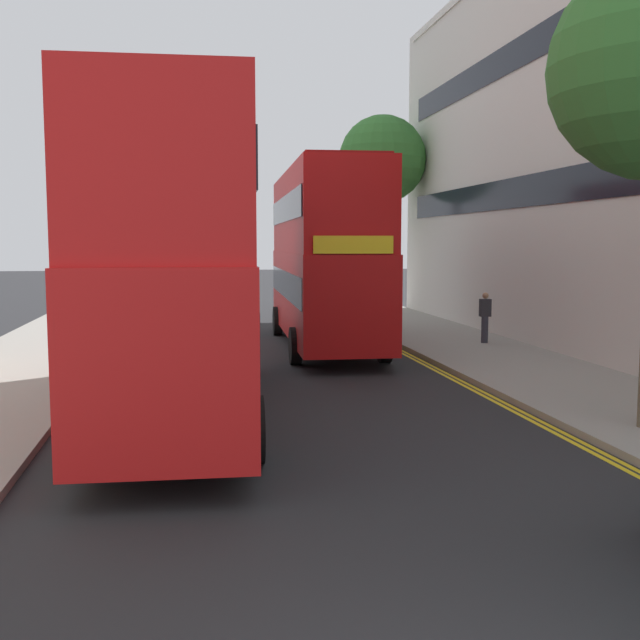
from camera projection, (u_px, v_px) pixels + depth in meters
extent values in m
cube|color=gray|center=(500.00, 359.00, 21.11)|extent=(4.00, 80.00, 0.14)
cube|color=gray|center=(13.00, 373.00, 18.92)|extent=(4.00, 80.00, 0.14)
cube|color=yellow|center=(453.00, 376.00, 18.80)|extent=(0.10, 56.00, 0.01)
cube|color=yellow|center=(447.00, 377.00, 18.77)|extent=(0.10, 56.00, 0.01)
cube|color=red|center=(180.00, 326.00, 14.38)|extent=(2.92, 10.89, 2.60)
cube|color=red|center=(178.00, 192.00, 14.12)|extent=(2.86, 10.67, 2.50)
cube|color=black|center=(180.00, 311.00, 14.35)|extent=(2.93, 10.46, 0.84)
cube|color=black|center=(178.00, 187.00, 14.11)|extent=(2.91, 10.24, 0.80)
cube|color=yellow|center=(190.00, 245.00, 19.52)|extent=(2.00, 0.14, 0.44)
cube|color=maroon|center=(176.00, 121.00, 13.98)|extent=(2.63, 9.80, 0.10)
cylinder|color=black|center=(135.00, 363.00, 17.64)|extent=(0.34, 1.05, 1.04)
cylinder|color=black|center=(242.00, 361.00, 17.97)|extent=(0.34, 1.05, 1.04)
cylinder|color=black|center=(84.00, 435.00, 11.04)|extent=(0.34, 1.05, 1.04)
cylinder|color=black|center=(254.00, 430.00, 11.36)|extent=(0.34, 1.05, 1.04)
cube|color=#B20F0F|center=(324.00, 293.00, 23.95)|extent=(2.94, 10.89, 2.60)
cube|color=#B20F0F|center=(324.00, 212.00, 23.68)|extent=(2.88, 10.68, 2.50)
cube|color=black|center=(324.00, 284.00, 23.91)|extent=(2.95, 10.46, 0.84)
cube|color=black|center=(324.00, 209.00, 23.67)|extent=(2.93, 10.25, 0.80)
cube|color=yellow|center=(353.00, 245.00, 18.48)|extent=(2.00, 0.14, 0.44)
cube|color=maroon|center=(324.00, 171.00, 23.55)|extent=(2.65, 9.80, 0.10)
cylinder|color=black|center=(384.00, 344.00, 20.93)|extent=(0.34, 1.05, 1.04)
cylinder|color=black|center=(295.00, 346.00, 20.61)|extent=(0.34, 1.05, 1.04)
cylinder|color=black|center=(346.00, 320.00, 27.53)|extent=(0.34, 1.05, 1.04)
cylinder|color=black|center=(278.00, 321.00, 27.21)|extent=(0.34, 1.05, 1.04)
cylinder|color=#2D2D38|center=(485.00, 330.00, 24.07)|extent=(0.22, 0.22, 0.85)
cube|color=#26262B|center=(485.00, 308.00, 24.00)|extent=(0.34, 0.22, 0.56)
sphere|color=#9E7051|center=(485.00, 296.00, 23.96)|extent=(0.20, 0.20, 0.20)
cylinder|color=#6B6047|center=(382.00, 249.00, 34.61)|extent=(0.32, 0.32, 5.80)
cylinder|color=#6B6047|center=(393.00, 177.00, 34.53)|extent=(0.46, 1.19, 0.89)
cylinder|color=#6B6047|center=(382.00, 179.00, 34.74)|extent=(1.00, 0.37, 0.75)
cylinder|color=#6B6047|center=(367.00, 175.00, 34.32)|extent=(0.47, 1.42, 1.05)
cylinder|color=#6B6047|center=(387.00, 174.00, 33.61)|extent=(1.39, 0.20, 1.02)
sphere|color=#33702D|center=(382.00, 159.00, 34.19)|extent=(3.97, 3.97, 3.97)
cylinder|color=#6B6047|center=(630.00, 110.00, 12.42)|extent=(0.16, 1.21, 0.90)
cube|color=black|center=(541.00, 40.00, 22.58)|extent=(0.04, 24.64, 1.00)
cube|color=black|center=(537.00, 189.00, 23.03)|extent=(0.04, 24.64, 1.00)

